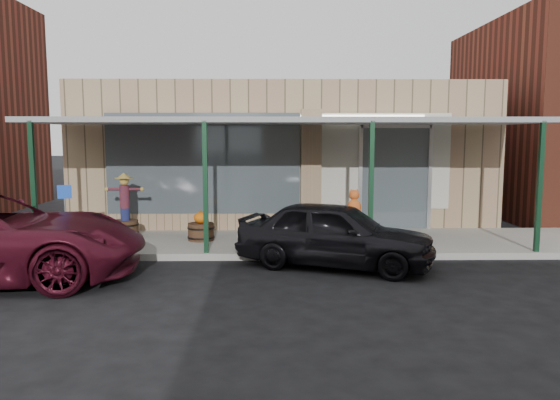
{
  "coord_description": "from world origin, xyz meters",
  "views": [
    {
      "loc": [
        -0.37,
        -9.63,
        2.74
      ],
      "look_at": [
        -0.18,
        2.6,
        1.26
      ],
      "focal_mm": 35.0,
      "sensor_mm": 36.0,
      "label": 1
    }
  ],
  "objects_px": {
    "parked_sedan": "(335,234)",
    "barrel_scarecrow": "(125,215)",
    "barrel_pumpkin": "(201,230)",
    "handicap_sign": "(65,208)"
  },
  "relations": [
    {
      "from": "barrel_scarecrow",
      "to": "parked_sedan",
      "type": "height_order",
      "value": "barrel_scarecrow"
    },
    {
      "from": "barrel_pumpkin",
      "to": "barrel_scarecrow",
      "type": "bearing_deg",
      "value": 165.75
    },
    {
      "from": "barrel_scarecrow",
      "to": "barrel_pumpkin",
      "type": "bearing_deg",
      "value": 7.93
    },
    {
      "from": "barrel_scarecrow",
      "to": "barrel_pumpkin",
      "type": "distance_m",
      "value": 2.05
    },
    {
      "from": "handicap_sign",
      "to": "parked_sedan",
      "type": "distance_m",
      "value": 6.07
    },
    {
      "from": "barrel_scarecrow",
      "to": "barrel_pumpkin",
      "type": "height_order",
      "value": "barrel_scarecrow"
    },
    {
      "from": "parked_sedan",
      "to": "barrel_scarecrow",
      "type": "bearing_deg",
      "value": 83.77
    },
    {
      "from": "handicap_sign",
      "to": "parked_sedan",
      "type": "bearing_deg",
      "value": -27.34
    },
    {
      "from": "barrel_pumpkin",
      "to": "handicap_sign",
      "type": "xyz_separation_m",
      "value": [
        -2.9,
        -1.0,
        0.67
      ]
    },
    {
      "from": "barrel_pumpkin",
      "to": "handicap_sign",
      "type": "bearing_deg",
      "value": -160.95
    }
  ]
}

